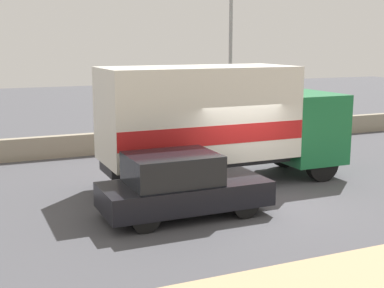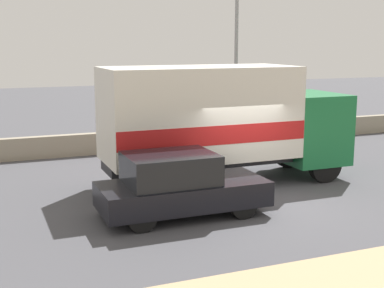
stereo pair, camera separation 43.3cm
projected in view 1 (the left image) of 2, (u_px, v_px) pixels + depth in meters
name	position (u px, v px, depth m)	size (l,w,h in m)	color
ground_plane	(258.00, 201.00, 14.49)	(80.00, 80.00, 0.00)	#47474C
stone_wall_backdrop	(159.00, 139.00, 21.46)	(60.00, 0.35, 0.82)	gray
street_lamp	(231.00, 50.00, 21.03)	(0.56, 0.28, 6.79)	gray
box_truck	(218.00, 120.00, 15.96)	(7.49, 2.46, 3.55)	#196B38
car_hatchback	(180.00, 186.00, 13.11)	(4.15, 1.77, 1.60)	black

